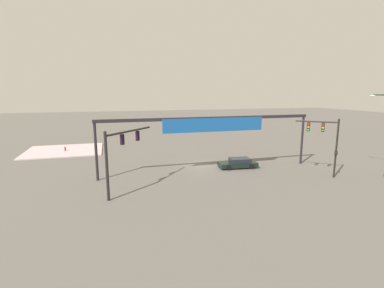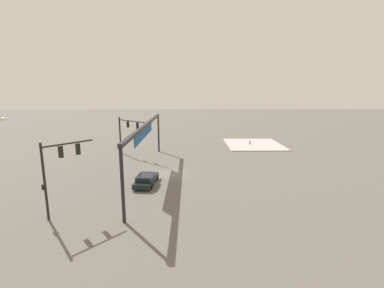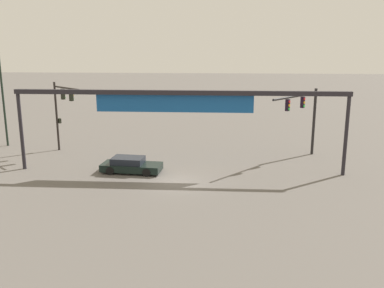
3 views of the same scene
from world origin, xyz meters
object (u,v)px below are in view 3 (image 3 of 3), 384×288
(traffic_signal_near_corner, at_px, (62,105))
(streetlamp_curved_arm, at_px, (2,93))
(traffic_signal_opposite_side, at_px, (305,111))
(sedan_car_approaching, at_px, (131,165))

(traffic_signal_near_corner, xyz_separation_m, streetlamp_curved_arm, (-6.43, 1.74, 0.83))
(traffic_signal_opposite_side, distance_m, streetlamp_curved_arm, 28.19)
(streetlamp_curved_arm, distance_m, sedan_car_approaching, 16.51)
(traffic_signal_opposite_side, xyz_separation_m, sedan_car_approaching, (-14.20, -5.23, -3.63))
(streetlamp_curved_arm, bearing_deg, traffic_signal_opposite_side, 72.28)
(sedan_car_approaching, bearing_deg, traffic_signal_near_corner, 146.83)
(traffic_signal_near_corner, distance_m, streetlamp_curved_arm, 6.71)
(traffic_signal_opposite_side, distance_m, sedan_car_approaching, 15.57)
(traffic_signal_opposite_side, bearing_deg, sedan_car_approaching, -29.30)
(traffic_signal_near_corner, height_order, streetlamp_curved_arm, streetlamp_curved_arm)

